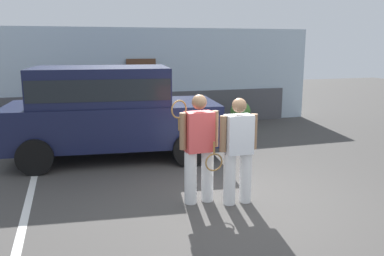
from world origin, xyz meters
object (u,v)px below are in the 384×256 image
at_px(tennis_player_man, 199,147).
at_px(tennis_player_woman, 238,150).
at_px(parked_suv, 109,108).
at_px(potted_plant_by_porch, 240,113).

xyz_separation_m(tennis_player_man, tennis_player_woman, (0.58, -0.22, -0.04)).
bearing_deg(parked_suv, potted_plant_by_porch, 34.02).
distance_m(tennis_player_man, tennis_player_woman, 0.62).
relative_size(parked_suv, potted_plant_by_porch, 5.80).
xyz_separation_m(tennis_player_man, potted_plant_by_porch, (3.07, 5.28, -0.47)).
bearing_deg(tennis_player_woman, parked_suv, -64.56).
bearing_deg(tennis_player_woman, potted_plant_by_porch, -115.93).
distance_m(tennis_player_man, potted_plant_by_porch, 6.13).
relative_size(tennis_player_man, potted_plant_by_porch, 2.15).
xyz_separation_m(parked_suv, tennis_player_man, (1.11, -3.08, -0.22)).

